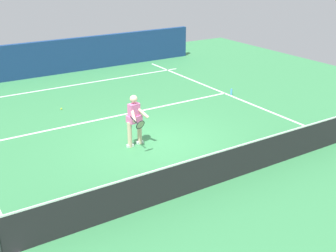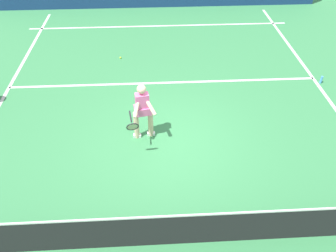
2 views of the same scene
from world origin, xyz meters
TOP-DOWN VIEW (x-y plane):
  - ground_plane at (0.00, 0.00)m, footprint 24.89×24.89m
  - court_back_wall at (0.00, -9.27)m, footprint 14.61×0.24m
  - baseline_marking at (0.00, -7.07)m, footprint 10.61×0.10m
  - service_line_marking at (0.00, -2.72)m, footprint 9.61×0.10m
  - sideline_left_marking at (-4.81, 0.00)m, footprint 0.10×17.14m
  - court_net at (0.00, 2.84)m, footprint 10.29×0.08m
  - tennis_player at (0.63, -0.22)m, footprint 0.71×1.02m
  - tennis_ball_near at (1.45, -4.38)m, footprint 0.07×0.07m
  - water_bottle at (-4.92, -2.44)m, footprint 0.07×0.07m

SIDE VIEW (x-z plane):
  - ground_plane at x=0.00m, z-range 0.00..0.00m
  - baseline_marking at x=0.00m, z-range 0.00..0.01m
  - service_line_marking at x=0.00m, z-range 0.00..0.01m
  - sideline_left_marking at x=-4.81m, z-range 0.00..0.01m
  - tennis_ball_near at x=1.45m, z-range 0.00..0.07m
  - water_bottle at x=-4.92m, z-range 0.00..0.24m
  - court_net at x=0.00m, z-range -0.03..0.94m
  - court_back_wall at x=0.00m, z-range 0.00..1.59m
  - tennis_player at x=0.63m, z-range 0.07..1.62m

